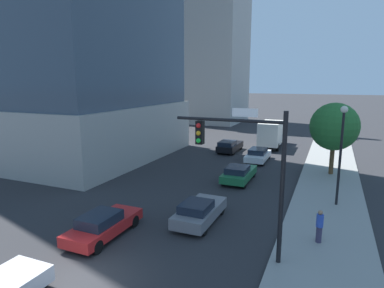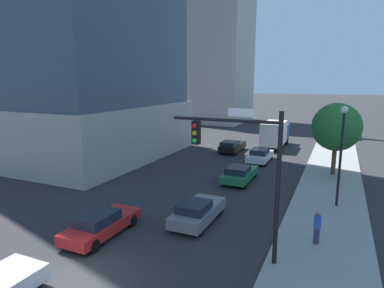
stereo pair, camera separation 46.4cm
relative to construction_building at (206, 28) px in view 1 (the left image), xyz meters
name	(u,v)px [view 1 (the left image)]	position (x,y,z in m)	size (l,w,h in m)	color
ground_plane	(77,285)	(14.57, -52.45, -17.79)	(400.00, 400.00, 0.00)	#28282B
sidewalk	(330,176)	(23.56, -32.45, -17.72)	(4.54, 120.00, 0.15)	gray
construction_building	(206,28)	(0.00, 0.00, 0.00)	(17.55, 13.84, 42.75)	#B2AFA8
traffic_light_pole	(246,158)	(20.13, -47.86, -13.09)	(4.93, 0.48, 6.68)	black
street_lamp	(342,142)	(24.05, -39.41, -13.55)	(0.44, 0.44, 6.32)	black
street_tree	(334,127)	(23.62, -31.83, -13.60)	(3.97, 3.97, 6.05)	brown
car_red	(103,225)	(12.95, -48.69, -17.12)	(1.81, 4.62, 1.35)	red
car_black	(229,146)	(12.95, -26.19, -17.10)	(1.89, 4.68, 1.40)	black
car_green	(239,173)	(16.85, -36.60, -17.11)	(1.92, 4.54, 1.35)	#1E6638
car_white	(258,155)	(16.85, -29.33, -17.12)	(1.86, 4.51, 1.33)	silver
car_gray	(199,211)	(16.85, -45.10, -17.12)	(1.84, 4.36, 1.35)	slate
box_truck	(272,133)	(16.85, -21.48, -16.03)	(2.34, 6.98, 3.18)	#1E4799
pedestrian_blue_shirt	(320,226)	(23.23, -45.22, -16.80)	(0.34, 0.34, 1.65)	#38334C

